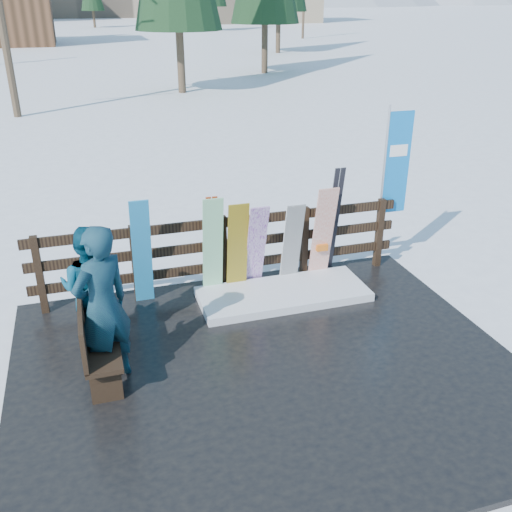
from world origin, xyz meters
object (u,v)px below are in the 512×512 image
object	(u,v)px
snowboard_0	(142,253)
person_back	(91,288)
rental_flag	(393,169)
person_front	(103,307)
snowboard_2	(237,248)
snowboard_3	(256,247)
snowboard_5	(323,234)
snowboard_1	(213,247)
snowboard_4	(292,244)
bench	(94,334)

from	to	relation	value
snowboard_0	person_back	distance (m)	1.11
rental_flag	person_front	xyz separation A→B (m)	(-4.60, -1.89, -0.65)
rental_flag	person_front	bearing A→B (deg)	-157.64
snowboard_2	snowboard_3	bearing A→B (deg)	0.00
snowboard_5	rental_flag	bearing A→B (deg)	12.05
snowboard_0	snowboard_3	xyz separation A→B (m)	(1.66, 0.00, -0.13)
snowboard_0	snowboard_1	xyz separation A→B (m)	(1.01, 0.00, -0.05)
snowboard_4	person_front	world-z (taller)	person_front
snowboard_3	person_back	distance (m)	2.53
person_back	snowboard_4	bearing A→B (deg)	-138.81
snowboard_4	snowboard_2	bearing A→B (deg)	-180.00
snowboard_2	person_back	xyz separation A→B (m)	(-2.10, -0.85, 0.09)
snowboard_5	snowboard_4	bearing A→B (deg)	180.00
snowboard_4	rental_flag	distance (m)	2.01
bench	snowboard_3	distance (m)	2.81
snowboard_2	person_front	size ratio (longest dim) A/B	0.76
person_front	person_back	distance (m)	0.79
rental_flag	bench	bearing A→B (deg)	-160.21
snowboard_2	person_front	xyz separation A→B (m)	(-1.99, -1.62, 0.24)
snowboard_1	snowboard_5	size ratio (longest dim) A/B	1.00
snowboard_1	person_front	bearing A→B (deg)	-134.97
bench	person_front	world-z (taller)	person_front
snowboard_3	rental_flag	distance (m)	2.51
snowboard_3	person_back	world-z (taller)	person_back
rental_flag	person_front	distance (m)	5.01
snowboard_0	person_front	size ratio (longest dim) A/B	0.87
rental_flag	snowboard_4	bearing A→B (deg)	-171.28
snowboard_2	snowboard_5	size ratio (longest dim) A/B	0.92
bench	rental_flag	bearing A→B (deg)	19.79
person_front	person_back	bearing A→B (deg)	-114.61
snowboard_2	person_back	size ratio (longest dim) A/B	0.89
snowboard_2	snowboard_5	distance (m)	1.35
snowboard_3	rental_flag	world-z (taller)	rental_flag
bench	snowboard_4	size ratio (longest dim) A/B	1.11
snowboard_0	person_back	bearing A→B (deg)	-130.44
snowboard_0	bench	bearing A→B (deg)	-117.67
snowboard_3	snowboard_4	bearing A→B (deg)	0.00
snowboard_4	person_back	world-z (taller)	person_back
rental_flag	person_front	size ratio (longest dim) A/B	1.36
snowboard_3	person_back	xyz separation A→B (m)	(-2.38, -0.85, 0.11)
snowboard_2	snowboard_3	xyz separation A→B (m)	(0.28, 0.00, -0.02)
snowboard_0	person_front	world-z (taller)	person_front
snowboard_0	rental_flag	size ratio (longest dim) A/B	0.64
snowboard_4	person_front	distance (m)	3.28
snowboard_0	rental_flag	bearing A→B (deg)	3.88
bench	snowboard_1	xyz separation A→B (m)	(1.76, 1.43, 0.26)
person_back	rental_flag	bearing A→B (deg)	-141.50
bench	snowboard_3	size ratio (longest dim) A/B	1.04
snowboard_0	snowboard_1	size ratio (longest dim) A/B	1.07
rental_flag	snowboard_0	bearing A→B (deg)	-176.12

